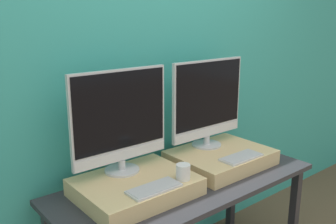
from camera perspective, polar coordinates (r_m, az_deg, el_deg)
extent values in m
cube|color=teal|center=(2.33, -3.71, 6.15)|extent=(8.00, 0.04, 2.60)
cube|color=#2D2D33|center=(2.21, 2.78, -10.71)|extent=(1.57, 0.67, 0.03)
cube|color=#232328|center=(2.72, 18.61, -14.74)|extent=(0.05, 0.05, 0.68)
cube|color=#232328|center=(3.00, 9.66, -11.24)|extent=(0.05, 0.05, 0.68)
cube|color=#D6B77F|center=(2.02, -4.99, -11.28)|extent=(0.60, 0.47, 0.09)
cylinder|color=silver|center=(2.10, -7.03, -8.76)|extent=(0.19, 0.19, 0.01)
cylinder|color=silver|center=(2.09, -7.05, -7.92)|extent=(0.04, 0.04, 0.05)
cube|color=silver|center=(2.00, -7.30, -0.59)|extent=(0.58, 0.02, 0.50)
cube|color=black|center=(1.98, -7.11, 0.17)|extent=(0.55, 0.00, 0.41)
cube|color=silver|center=(2.05, -6.89, -6.57)|extent=(0.57, 0.00, 0.06)
cube|color=silver|center=(1.88, -2.13, -11.58)|extent=(0.28, 0.12, 0.01)
cube|color=#B2B2B7|center=(1.88, -2.13, -11.38)|extent=(0.26, 0.11, 0.00)
cylinder|color=white|center=(1.97, 2.32, -9.11)|extent=(0.08, 0.08, 0.08)
cube|color=#D6B77F|center=(2.42, 8.02, -6.90)|extent=(0.60, 0.47, 0.09)
cylinder|color=silver|center=(2.48, 5.89, -4.95)|extent=(0.19, 0.19, 0.01)
cylinder|color=silver|center=(2.47, 5.91, -4.23)|extent=(0.04, 0.04, 0.05)
cube|color=silver|center=(2.40, 6.08, 2.03)|extent=(0.58, 0.02, 0.50)
cube|color=black|center=(2.38, 6.34, 2.67)|extent=(0.55, 0.00, 0.41)
cube|color=silver|center=(2.44, 6.18, -3.04)|extent=(0.57, 0.00, 0.06)
cube|color=silver|center=(2.30, 11.09, -6.79)|extent=(0.28, 0.12, 0.01)
cube|color=#B2B2B7|center=(2.30, 11.10, -6.62)|extent=(0.26, 0.11, 0.00)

